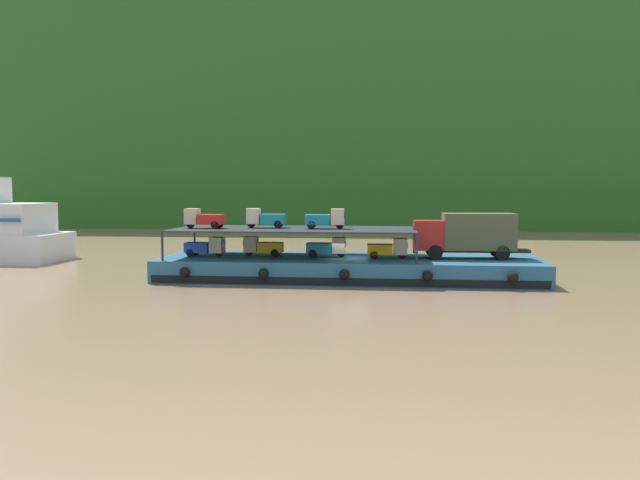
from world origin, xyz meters
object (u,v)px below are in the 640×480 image
(mini_truck_lower_fore, at_px, (388,248))
(mini_truck_lower_mid, at_px, (327,247))
(mini_truck_upper_mid, at_px, (265,218))
(mini_truck_upper_stern, at_px, (204,218))
(covered_lorry, at_px, (467,234))
(mini_truck_lower_aft, at_px, (263,246))
(mini_truck_upper_fore, at_px, (326,219))
(cargo_barge, at_px, (349,268))
(mini_truck_lower_stern, at_px, (206,247))

(mini_truck_lower_fore, bearing_deg, mini_truck_lower_mid, 172.95)
(mini_truck_lower_mid, xyz_separation_m, mini_truck_upper_mid, (-4.44, 0.28, 2.00))
(mini_truck_upper_stern, bearing_deg, covered_lorry, 3.03)
(covered_lorry, distance_m, mini_truck_upper_mid, 14.08)
(mini_truck_lower_aft, bearing_deg, mini_truck_upper_stern, -166.46)
(mini_truck_lower_fore, relative_size, mini_truck_upper_fore, 1.00)
(cargo_barge, xyz_separation_m, mini_truck_lower_stern, (-10.10, -0.41, 1.44))
(mini_truck_lower_stern, height_order, mini_truck_upper_fore, mini_truck_upper_fore)
(mini_truck_upper_stern, xyz_separation_m, mini_truck_upper_fore, (8.51, 0.58, 0.00))
(mini_truck_lower_mid, height_order, mini_truck_upper_stern, mini_truck_upper_stern)
(mini_truck_lower_aft, height_order, mini_truck_upper_fore, mini_truck_upper_fore)
(covered_lorry, distance_m, mini_truck_lower_stern, 18.19)
(mini_truck_lower_stern, bearing_deg, mini_truck_lower_aft, 10.58)
(mini_truck_lower_fore, distance_m, mini_truck_upper_mid, 8.96)
(mini_truck_upper_stern, distance_m, mini_truck_upper_fore, 8.53)
(mini_truck_upper_fore, bearing_deg, mini_truck_upper_stern, -176.10)
(mini_truck_upper_fore, bearing_deg, mini_truck_lower_stern, -177.58)
(cargo_barge, xyz_separation_m, mini_truck_lower_mid, (-1.56, 0.17, 1.44))
(mini_truck_lower_aft, height_order, mini_truck_lower_mid, same)
(cargo_barge, relative_size, mini_truck_lower_fore, 9.35)
(mini_truck_lower_fore, height_order, mini_truck_upper_fore, mini_truck_upper_fore)
(covered_lorry, height_order, mini_truck_upper_mid, mini_truck_upper_mid)
(mini_truck_lower_stern, bearing_deg, mini_truck_lower_mid, 3.85)
(mini_truck_lower_aft, xyz_separation_m, mini_truck_upper_mid, (0.17, 0.12, 2.00))
(covered_lorry, height_order, mini_truck_lower_mid, covered_lorry)
(cargo_barge, xyz_separation_m, mini_truck_upper_mid, (-6.00, 0.45, 3.44))
(mini_truck_lower_stern, height_order, mini_truck_lower_aft, same)
(mini_truck_upper_stern, relative_size, mini_truck_upper_fore, 1.00)
(mini_truck_lower_mid, bearing_deg, mini_truck_lower_fore, -7.05)
(mini_truck_lower_stern, bearing_deg, mini_truck_upper_mid, 11.74)
(mini_truck_lower_stern, bearing_deg, mini_truck_lower_fore, 0.22)
(mini_truck_upper_stern, bearing_deg, mini_truck_lower_fore, 1.21)
(cargo_barge, xyz_separation_m, mini_truck_upper_stern, (-10.15, -0.63, 3.44))
(mini_truck_lower_mid, bearing_deg, cargo_barge, -6.13)
(cargo_barge, bearing_deg, mini_truck_lower_fore, -7.59)
(mini_truck_lower_fore, bearing_deg, mini_truck_upper_fore, 175.92)
(covered_lorry, bearing_deg, mini_truck_upper_stern, -176.97)
(mini_truck_lower_mid, height_order, mini_truck_lower_fore, same)
(mini_truck_lower_aft, distance_m, mini_truck_upper_mid, 2.01)
(cargo_barge, bearing_deg, covered_lorry, 2.37)
(cargo_barge, distance_m, mini_truck_upper_stern, 10.73)
(cargo_barge, height_order, mini_truck_lower_mid, mini_truck_lower_mid)
(mini_truck_upper_mid, bearing_deg, mini_truck_lower_mid, -3.59)
(mini_truck_lower_mid, bearing_deg, mini_truck_lower_stern, -176.15)
(mini_truck_lower_stern, relative_size, mini_truck_upper_mid, 1.00)
(mini_truck_lower_fore, height_order, mini_truck_upper_stern, mini_truck_upper_stern)
(cargo_barge, height_order, mini_truck_lower_fore, mini_truck_lower_fore)
(mini_truck_lower_fore, relative_size, mini_truck_upper_mid, 1.00)
(mini_truck_upper_fore, bearing_deg, cargo_barge, 1.76)
(covered_lorry, xyz_separation_m, mini_truck_lower_mid, (-9.60, -0.17, -1.00))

